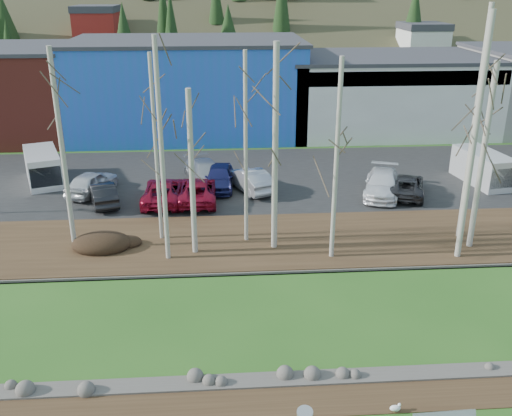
{
  "coord_description": "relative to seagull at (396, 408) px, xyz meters",
  "views": [
    {
      "loc": [
        -3.56,
        -13.08,
        13.04
      ],
      "look_at": [
        -1.71,
        13.21,
        2.5
      ],
      "focal_mm": 40.0,
      "sensor_mm": 36.0,
      "label": 1
    }
  ],
  "objects": [
    {
      "name": "car_0",
      "position": [
        -13.73,
        21.15,
        0.71
      ],
      "size": [
        3.2,
        4.73,
        1.49
      ],
      "primitive_type": "imported",
      "rotation": [
        0.0,
        0.0,
        2.78
      ],
      "color": "silver",
      "rests_on": "parking_lot"
    },
    {
      "name": "car_7",
      "position": [
        4.99,
        19.58,
        0.72
      ],
      "size": [
        3.67,
        5.61,
        1.51
      ],
      "primitive_type": "imported",
      "rotation": [
        0.0,
        0.0,
        -0.33
      ],
      "color": "white",
      "rests_on": "parking_lot"
    },
    {
      "name": "car_5",
      "position": [
        -3.46,
        21.01,
        0.72
      ],
      "size": [
        3.26,
        4.8,
        1.5
      ],
      "primitive_type": "imported",
      "rotation": [
        0.0,
        0.0,
        3.55
      ],
      "color": "#ADAEB0",
      "rests_on": "parking_lot"
    },
    {
      "name": "birch_7",
      "position": [
        6.38,
        10.61,
        5.86
      ],
      "size": [
        0.28,
        0.28,
        11.77
      ],
      "color": "#B1ADA0",
      "rests_on": "far_bank"
    },
    {
      "name": "far_bank",
      "position": [
        -1.98,
        13.22,
        -0.1
      ],
      "size": [
        80.0,
        7.0,
        0.15
      ],
      "primitive_type": "cube",
      "color": "#382616",
      "rests_on": "ground"
    },
    {
      "name": "car_2",
      "position": [
        -8.96,
        19.24,
        0.68
      ],
      "size": [
        2.49,
        5.17,
        1.42
      ],
      "primitive_type": "imported",
      "rotation": [
        0.0,
        0.0,
        3.11
      ],
      "color": "maroon",
      "rests_on": "parking_lot"
    },
    {
      "name": "birch_9",
      "position": [
        7.4,
        12.95,
        5.96
      ],
      "size": [
        0.25,
        0.25,
        11.96
      ],
      "color": "#B1ADA0",
      "rests_on": "far_bank"
    },
    {
      "name": "seagull",
      "position": [
        0.0,
        0.0,
        0.0
      ],
      "size": [
        0.43,
        0.2,
        0.31
      ],
      "rotation": [
        0.0,
        0.0,
        0.28
      ],
      "color": "gold",
      "rests_on": "ground"
    },
    {
      "name": "car_8",
      "position": [
        -6.83,
        19.24,
        0.68
      ],
      "size": [
        2.49,
        5.17,
        1.42
      ],
      "primitive_type": "imported",
      "rotation": [
        0.0,
        0.0,
        3.11
      ],
      "color": "maroon",
      "rests_on": "parking_lot"
    },
    {
      "name": "building_blue",
      "position": [
        -7.98,
        37.72,
        3.98
      ],
      "size": [
        20.4,
        12.24,
        8.3
      ],
      "color": "blue",
      "rests_on": "ground"
    },
    {
      "name": "van_white",
      "position": [
        12.51,
        21.32,
        1.03
      ],
      "size": [
        2.72,
        5.09,
        2.12
      ],
      "rotation": [
        0.0,
        0.0,
        0.15
      ],
      "color": "silver",
      "rests_on": "parking_lot"
    },
    {
      "name": "van_grey",
      "position": [
        -17.43,
        23.57,
        1.04
      ],
      "size": [
        3.6,
        5.3,
        2.14
      ],
      "rotation": [
        0.0,
        0.0,
        0.35
      ],
      "color": "silver",
      "rests_on": "parking_lot"
    },
    {
      "name": "birch_0",
      "position": [
        -13.07,
        12.97,
        5.05
      ],
      "size": [
        0.25,
        0.25,
        10.14
      ],
      "color": "#B1ADA0",
      "rests_on": "far_bank"
    },
    {
      "name": "birch_3",
      "position": [
        -8.13,
        11.42,
        5.35
      ],
      "size": [
        0.23,
        0.23,
        10.74
      ],
      "color": "#B1ADA0",
      "rests_on": "far_bank"
    },
    {
      "name": "parking_lot",
      "position": [
        -1.98,
        23.72,
        -0.1
      ],
      "size": [
        80.0,
        14.0,
        0.14
      ],
      "primitive_type": "cube",
      "color": "black",
      "rests_on": "ground"
    },
    {
      "name": "building_white",
      "position": [
        10.02,
        37.7,
        3.24
      ],
      "size": [
        18.36,
        12.24,
        6.8
      ],
      "color": "beige",
      "rests_on": "ground"
    },
    {
      "name": "car_4",
      "position": [
        -5.46,
        21.53,
        0.74
      ],
      "size": [
        2.16,
        4.67,
        1.55
      ],
      "primitive_type": "imported",
      "rotation": [
        0.0,
        0.0,
        -0.07
      ],
      "color": "navy",
      "rests_on": "parking_lot"
    },
    {
      "name": "car_1",
      "position": [
        -12.68,
        19.22,
        0.65
      ],
      "size": [
        2.63,
        4.36,
        1.36
      ],
      "primitive_type": "imported",
      "rotation": [
        0.0,
        0.0,
        3.45
      ],
      "color": "black",
      "rests_on": "parking_lot"
    },
    {
      "name": "car_6",
      "position": [
        6.52,
        19.43,
        0.62
      ],
      "size": [
        3.53,
        5.16,
        1.31
      ],
      "primitive_type": "imported",
      "rotation": [
        0.0,
        0.0,
        2.83
      ],
      "color": "#2A2A2C",
      "rests_on": "parking_lot"
    },
    {
      "name": "dirt_mound",
      "position": [
        -11.64,
        12.81,
        0.28
      ],
      "size": [
        3.07,
        2.17,
        0.6
      ],
      "primitive_type": "ellipsoid",
      "color": "black",
      "rests_on": "far_bank"
    },
    {
      "name": "birch_4",
      "position": [
        -2.72,
        12.33,
        5.15
      ],
      "size": [
        0.3,
        0.3,
        10.34
      ],
      "color": "#B1ADA0",
      "rests_on": "far_bank"
    },
    {
      "name": "near_bank_rocks",
      "position": [
        -1.98,
        1.82,
        -0.17
      ],
      "size": [
        80.0,
        0.8,
        0.5
      ],
      "primitive_type": null,
      "color": "#47423D",
      "rests_on": "ground"
    },
    {
      "name": "birch_1",
      "position": [
        -8.66,
        13.86,
        4.84
      ],
      "size": [
        0.19,
        0.19,
        9.73
      ],
      "color": "#B1ADA0",
      "rests_on": "far_bank"
    },
    {
      "name": "far_bank_rocks",
      "position": [
        -1.98,
        10.02,
        -0.17
      ],
      "size": [
        80.0,
        0.8,
        0.46
      ],
      "primitive_type": null,
      "color": "#47423D",
      "rests_on": "ground"
    },
    {
      "name": "birch_6",
      "position": [
        0.04,
        11.04,
        4.88
      ],
      "size": [
        0.22,
        0.22,
        9.81
      ],
      "color": "#B1ADA0",
      "rests_on": "far_bank"
    },
    {
      "name": "birch_2",
      "position": [
        -6.81,
        12.02,
        4.13
      ],
      "size": [
        0.27,
        0.27,
        8.31
      ],
      "color": "#B1ADA0",
      "rests_on": "far_bank"
    },
    {
      "name": "birch_8",
      "position": [
        7.48,
        11.73,
        4.71
      ],
      "size": [
        0.29,
        0.29,
        9.47
      ],
      "color": "#B1ADA0",
      "rests_on": "far_bank"
    },
    {
      "name": "car_3",
      "position": [
        -6.36,
        22.57,
        0.72
      ],
      "size": [
        3.55,
        5.56,
        1.5
      ],
      "primitive_type": "imported",
      "rotation": [
        0.0,
        0.0,
        0.3
      ],
      "color": "#9C9FA3",
      "rests_on": "parking_lot"
    },
    {
      "name": "river",
      "position": [
        -1.98,
        5.92,
        -0.17
      ],
      "size": [
        80.0,
        8.0,
        0.9
      ],
      "primitive_type": null,
      "color": "#141B30",
      "rests_on": "ground"
    },
    {
      "name": "birch_5",
      "position": [
        -4.11,
        13.32,
        4.91
      ],
      "size": [
        0.2,
        0.2,
        9.87
      ],
      "color": "#B1ADA0",
      "rests_on": "far_bank"
    },
    {
      "name": "dirt_strip",
      "position": [
        -1.98,
        0.82,
        -0.16
      ],
      "size": [
        80.0,
        1.8,
        0.03
      ],
      "primitive_type": "cube",
      "color": "#382616",
      "rests_on": "ground"
    }
  ]
}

